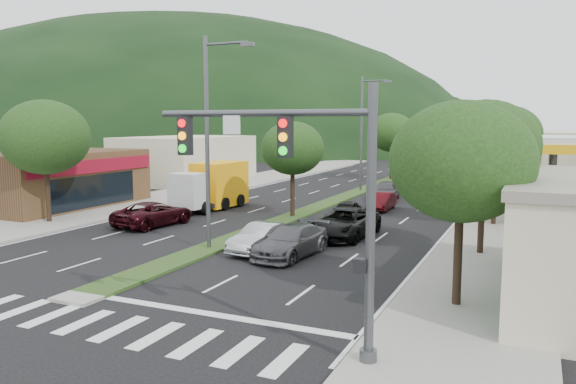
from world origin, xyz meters
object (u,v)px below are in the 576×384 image
at_px(streetlight_mid, 364,128).
at_px(suv_maroon, 154,214).
at_px(tree_med_far, 392,132).
at_px(tree_r_b, 484,145).
at_px(tree_l_a, 45,137).
at_px(car_queue_c, 382,201).
at_px(tree_r_d, 507,134).
at_px(tree_r_e, 513,135).
at_px(car_queue_b, 291,241).
at_px(tree_r_c, 497,145).
at_px(streetlight_near, 211,133).
at_px(car_queue_f, 439,176).
at_px(car_queue_a, 346,211).
at_px(tree_med_near, 293,148).
at_px(tree_r_a, 461,162).
at_px(car_queue_e, 386,190).
at_px(car_queue_d, 345,223).
at_px(traffic_signal, 310,179).
at_px(box_truck, 213,187).
at_px(sedan_silver, 262,238).
at_px(motorhome, 452,174).

relative_size(streetlight_mid, suv_maroon, 1.93).
distance_m(tree_med_far, suv_maroon, 32.89).
height_order(tree_r_b, tree_l_a, tree_l_a).
xyz_separation_m(tree_l_a, car_queue_c, (16.94, 13.38, -4.58)).
xyz_separation_m(tree_r_d, tree_r_e, (0.00, 10.00, -0.29)).
xyz_separation_m(tree_r_e, car_queue_c, (-7.56, -16.62, -4.29)).
bearing_deg(car_queue_b, tree_r_d, 75.23).
bearing_deg(tree_r_d, tree_r_c, -90.00).
bearing_deg(tree_med_far, tree_r_e, -18.43).
xyz_separation_m(streetlight_near, car_queue_f, (4.98, 34.98, -4.87)).
bearing_deg(streetlight_near, car_queue_a, 72.52).
distance_m(tree_med_near, car_queue_b, 11.14).
relative_size(tree_r_b, car_queue_a, 1.98).
height_order(tree_r_e, tree_l_a, tree_l_a).
relative_size(tree_r_a, tree_med_near, 1.10).
xyz_separation_m(car_queue_b, car_queue_e, (-0.72, 20.02, 0.06)).
relative_size(car_queue_c, car_queue_d, 0.66).
bearing_deg(car_queue_d, tree_l_a, -166.56).
xyz_separation_m(car_queue_b, car_queue_f, (1.03, 34.62, 0.01)).
relative_size(tree_r_a, car_queue_f, 1.34).
bearing_deg(car_queue_e, tree_r_c, -49.03).
bearing_deg(traffic_signal, box_truck, 127.08).
distance_m(streetlight_mid, car_queue_b, 25.43).
bearing_deg(car_queue_c, sedan_silver, -97.79).
relative_size(tree_r_b, motorhome, 0.80).
relative_size(traffic_signal, car_queue_b, 1.44).
bearing_deg(traffic_signal, tree_med_near, 114.80).
bearing_deg(tree_r_a, tree_med_near, 130.60).
relative_size(traffic_signal, streetlight_near, 0.70).
height_order(streetlight_near, streetlight_mid, same).
height_order(tree_r_d, streetlight_mid, streetlight_mid).
bearing_deg(tree_med_near, car_queue_a, 6.26).
xyz_separation_m(traffic_signal, car_queue_c, (-4.59, 24.92, -4.04)).
bearing_deg(tree_r_a, car_queue_e, 109.37).
height_order(tree_r_a, sedan_silver, tree_r_a).
bearing_deg(car_queue_f, motorhome, -81.70).
bearing_deg(streetlight_near, tree_r_d, 61.80).
bearing_deg(motorhome, car_queue_d, -93.75).
relative_size(tree_r_b, tree_r_d, 0.97).
bearing_deg(tree_med_far, tree_l_a, -110.19).
relative_size(sedan_silver, suv_maroon, 0.78).
xyz_separation_m(streetlight_mid, car_queue_c, (4.23, -9.62, -4.98)).
bearing_deg(car_queue_c, tree_r_d, 40.85).
relative_size(tree_r_a, box_truck, 0.99).
xyz_separation_m(tree_r_a, car_queue_a, (-8.53, 14.38, -4.22)).
bearing_deg(tree_r_d, suv_maroon, -135.49).
xyz_separation_m(tree_r_d, motorhome, (-4.26, 3.46, -3.43)).
relative_size(tree_r_b, tree_med_far, 1.00).
relative_size(tree_r_c, car_queue_d, 1.17).
bearing_deg(car_queue_d, car_queue_f, 92.23).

